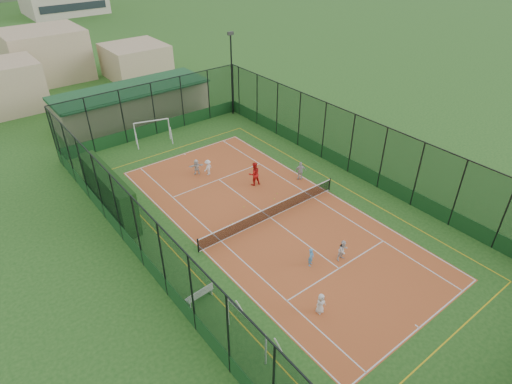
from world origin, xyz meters
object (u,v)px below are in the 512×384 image
at_px(child_far_left, 208,167).
at_px(child_far_back, 196,167).
at_px(futsal_goal_far, 152,131).
at_px(child_near_left, 321,303).
at_px(futsal_goal_near, 246,330).
at_px(coach, 254,174).
at_px(child_near_mid, 311,257).
at_px(clubhouse, 132,103).
at_px(child_near_right, 343,250).
at_px(child_far_right, 300,171).
at_px(floodlight_ne, 232,75).
at_px(white_bench, 199,294).

distance_m(child_far_left, child_far_back, 0.94).
bearing_deg(futsal_goal_far, child_near_left, -78.45).
relative_size(futsal_goal_near, coach, 1.60).
xyz_separation_m(child_near_mid, coach, (2.89, 9.24, 0.34)).
bearing_deg(coach, clubhouse, -72.21).
height_order(futsal_goal_far, child_near_right, futsal_goal_far).
distance_m(child_near_right, child_far_back, 14.25).
distance_m(clubhouse, futsal_goal_near, 30.16).
relative_size(clubhouse, child_near_left, 12.14).
xyz_separation_m(clubhouse, child_far_right, (5.08, -19.51, -0.80)).
bearing_deg(child_far_right, child_near_right, 92.51).
bearing_deg(child_near_left, child_far_back, 83.39).
bearing_deg(futsal_goal_near, coach, -40.68).
bearing_deg(child_near_right, clubhouse, 95.24).
bearing_deg(child_far_left, clubhouse, -110.72).
relative_size(child_near_mid, child_near_right, 0.87).
bearing_deg(child_near_right, futsal_goal_near, -167.55).
height_order(clubhouse, futsal_goal_near, clubhouse).
bearing_deg(floodlight_ne, child_near_left, -115.69).
bearing_deg(futsal_goal_near, floodlight_ne, -35.46).
relative_size(futsal_goal_near, child_near_right, 2.14).
relative_size(child_far_left, coach, 0.69).
bearing_deg(child_far_left, coach, 100.28).
xyz_separation_m(futsal_goal_near, child_far_left, (7.26, 14.77, -0.31)).
xyz_separation_m(clubhouse, child_far_back, (-0.90, -13.78, -0.92)).
distance_m(floodlight_ne, child_far_back, 13.13).
relative_size(child_far_right, coach, 0.81).
distance_m(white_bench, child_near_right, 8.91).
distance_m(floodlight_ne, white_bench, 26.12).
bearing_deg(child_far_right, coach, 3.65).
bearing_deg(clubhouse, coach, -84.35).
distance_m(child_near_mid, child_far_right, 9.82).
xyz_separation_m(child_near_left, child_near_right, (3.98, 2.08, 0.08)).
bearing_deg(coach, futsal_goal_near, 62.87).
bearing_deg(child_far_back, floodlight_ne, -119.11).
bearing_deg(child_near_left, child_near_mid, 55.45).
bearing_deg(child_far_back, child_far_left, 155.18).
xyz_separation_m(futsal_goal_near, child_far_right, (12.57, 9.69, -0.20)).
relative_size(child_near_mid, coach, 0.65).
xyz_separation_m(clubhouse, child_near_mid, (-1.12, -27.12, -0.95)).
distance_m(futsal_goal_near, child_far_left, 16.46).
distance_m(clubhouse, coach, 17.98).
xyz_separation_m(clubhouse, child_far_left, (-0.23, -14.43, -0.91)).
height_order(futsal_goal_near, coach, futsal_goal_near).
height_order(child_near_left, child_near_right, child_near_right).
bearing_deg(child_near_right, coach, 87.87).
bearing_deg(clubhouse, floodlight_ne, -32.12).
height_order(white_bench, child_far_left, child_far_left).
xyz_separation_m(white_bench, child_near_left, (4.55, -4.63, 0.18)).
relative_size(child_near_mid, child_far_right, 0.80).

